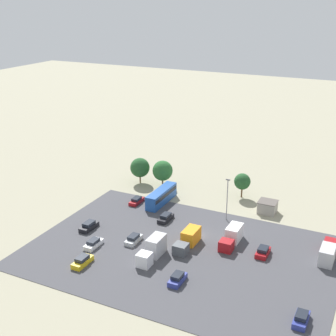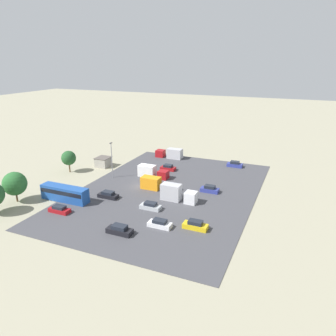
{
  "view_description": "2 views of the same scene",
  "coord_description": "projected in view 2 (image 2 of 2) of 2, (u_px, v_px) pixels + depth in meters",
  "views": [
    {
      "loc": [
        -31.18,
        76.87,
        44.82
      ],
      "look_at": [
        -5.14,
        23.82,
        22.99
      ],
      "focal_mm": 50.0,
      "sensor_mm": 36.0,
      "label": 1
    },
    {
      "loc": [
        64.0,
        35.23,
        29.24
      ],
      "look_at": [
        -3.89,
        6.1,
        4.3
      ],
      "focal_mm": 35.0,
      "sensor_mm": 36.0,
      "label": 2
    }
  ],
  "objects": [
    {
      "name": "ground_plane",
      "position": [
        138.0,
        187.0,
        78.24
      ],
      "size": [
        400.0,
        400.0,
        0.0
      ],
      "primitive_type": "plane",
      "color": "gray"
    },
    {
      "name": "parking_lot_surface",
      "position": [
        168.0,
        191.0,
        75.36
      ],
      "size": [
        56.02,
        38.91,
        0.08
      ],
      "color": "#424247",
      "rests_on": "ground"
    },
    {
      "name": "shed_building",
      "position": [
        103.0,
        162.0,
        92.4
      ],
      "size": [
        4.02,
        3.74,
        2.66
      ],
      "color": "#9E998E",
      "rests_on": "ground"
    },
    {
      "name": "bus",
      "position": [
        65.0,
        193.0,
        69.91
      ],
      "size": [
        2.57,
        11.01,
        3.23
      ],
      "color": "#1E4C9E",
      "rests_on": "ground"
    },
    {
      "name": "parked_car_0",
      "position": [
        150.0,
        206.0,
        66.31
      ],
      "size": [
        1.84,
        4.29,
        1.46
      ],
      "color": "#ADB2B7",
      "rests_on": "ground"
    },
    {
      "name": "parked_car_1",
      "position": [
        235.0,
        164.0,
        92.06
      ],
      "size": [
        1.93,
        4.26,
        1.6
      ],
      "color": "navy",
      "rests_on": "ground"
    },
    {
      "name": "parked_car_2",
      "position": [
        195.0,
        225.0,
        58.64
      ],
      "size": [
        1.84,
        4.5,
        1.6
      ],
      "color": "gold",
      "rests_on": "ground"
    },
    {
      "name": "parked_car_3",
      "position": [
        120.0,
        230.0,
        57.06
      ],
      "size": [
        1.91,
        4.65,
        1.58
      ],
      "rotation": [
        0.0,
        0.0,
        3.14
      ],
      "color": "black",
      "rests_on": "ground"
    },
    {
      "name": "parked_car_4",
      "position": [
        160.0,
        224.0,
        59.3
      ],
      "size": [
        1.83,
        4.36,
        1.43
      ],
      "rotation": [
        0.0,
        0.0,
        3.14
      ],
      "color": "silver",
      "rests_on": "ground"
    },
    {
      "name": "parked_car_5",
      "position": [
        168.0,
        168.0,
        89.29
      ],
      "size": [
        2.0,
        4.08,
        1.57
      ],
      "color": "maroon",
      "rests_on": "ground"
    },
    {
      "name": "parked_car_6",
      "position": [
        59.0,
        210.0,
        64.91
      ],
      "size": [
        1.78,
        4.39,
        1.41
      ],
      "rotation": [
        0.0,
        0.0,
        3.14
      ],
      "color": "maroon",
      "rests_on": "ground"
    },
    {
      "name": "parked_car_7",
      "position": [
        108.0,
        195.0,
        71.68
      ],
      "size": [
        1.9,
        4.49,
        1.48
      ],
      "color": "black",
      "rests_on": "ground"
    },
    {
      "name": "parked_car_8",
      "position": [
        210.0,
        189.0,
        74.71
      ],
      "size": [
        1.85,
        4.14,
        1.6
      ],
      "color": "navy",
      "rests_on": "ground"
    },
    {
      "name": "parked_truck_0",
      "position": [
        156.0,
        184.0,
        76.07
      ],
      "size": [
        2.51,
        8.18,
        2.81
      ],
      "color": "#4C5156",
      "rests_on": "ground"
    },
    {
      "name": "parked_truck_1",
      "position": [
        152.0,
        172.0,
        84.01
      ],
      "size": [
        2.47,
        7.95,
        2.97
      ],
      "color": "maroon",
      "rests_on": "ground"
    },
    {
      "name": "parked_truck_2",
      "position": [
        177.0,
        193.0,
        69.96
      ],
      "size": [
        2.38,
        7.83,
        3.53
      ],
      "color": "silver",
      "rests_on": "ground"
    },
    {
      "name": "parked_truck_3",
      "position": [
        171.0,
        154.0,
        99.96
      ],
      "size": [
        2.48,
        8.29,
        3.0
      ],
      "rotation": [
        0.0,
        0.0,
        3.14
      ],
      "color": "maroon",
      "rests_on": "ground"
    },
    {
      "name": "tree_near_shed",
      "position": [
        69.0,
        158.0,
        86.98
      ],
      "size": [
        3.86,
        3.86,
        5.88
      ],
      "color": "brown",
      "rests_on": "ground"
    },
    {
      "name": "tree_apron_far",
      "position": [
        15.0,
        184.0,
        68.86
      ],
      "size": [
        5.03,
        5.03,
        6.62
      ],
      "color": "brown",
      "rests_on": "ground"
    },
    {
      "name": "light_pole_lot_centre",
      "position": [
        112.0,
        159.0,
        82.44
      ],
      "size": [
        0.9,
        0.28,
        9.2
      ],
      "color": "gray",
      "rests_on": "ground"
    }
  ]
}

